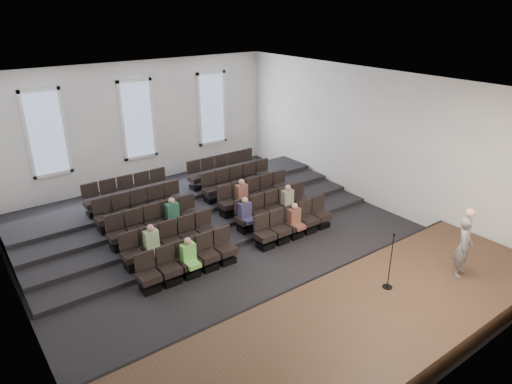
# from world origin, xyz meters

# --- Properties ---
(ground) EXTENTS (14.00, 14.00, 0.00)m
(ground) POSITION_xyz_m (0.00, 0.00, 0.00)
(ground) COLOR black
(ground) RESTS_ON ground
(ceiling) EXTENTS (12.00, 14.00, 0.02)m
(ceiling) POSITION_xyz_m (0.00, 0.00, 5.01)
(ceiling) COLOR white
(ceiling) RESTS_ON ground
(wall_back) EXTENTS (12.00, 0.04, 5.00)m
(wall_back) POSITION_xyz_m (0.00, 7.02, 2.50)
(wall_back) COLOR white
(wall_back) RESTS_ON ground
(wall_front) EXTENTS (12.00, 0.04, 5.00)m
(wall_front) POSITION_xyz_m (0.00, -7.02, 2.50)
(wall_front) COLOR white
(wall_front) RESTS_ON ground
(wall_left) EXTENTS (0.04, 14.00, 5.00)m
(wall_left) POSITION_xyz_m (-6.02, 0.00, 2.50)
(wall_left) COLOR white
(wall_left) RESTS_ON ground
(wall_right) EXTENTS (0.04, 14.00, 5.00)m
(wall_right) POSITION_xyz_m (6.02, 0.00, 2.50)
(wall_right) COLOR white
(wall_right) RESTS_ON ground
(stage) EXTENTS (11.80, 3.60, 0.50)m
(stage) POSITION_xyz_m (0.00, -5.10, 0.25)
(stage) COLOR #422C1C
(stage) RESTS_ON ground
(stage_lip) EXTENTS (11.80, 0.06, 0.52)m
(stage_lip) POSITION_xyz_m (0.00, -3.33, 0.25)
(stage_lip) COLOR black
(stage_lip) RESTS_ON ground
(risers) EXTENTS (11.80, 4.80, 0.60)m
(risers) POSITION_xyz_m (0.00, 3.17, 0.20)
(risers) COLOR black
(risers) RESTS_ON ground
(seating_rows) EXTENTS (6.80, 4.70, 1.67)m
(seating_rows) POSITION_xyz_m (-0.00, 1.54, 0.68)
(seating_rows) COLOR black
(seating_rows) RESTS_ON ground
(windows) EXTENTS (8.44, 0.10, 3.24)m
(windows) POSITION_xyz_m (0.00, 6.95, 2.70)
(windows) COLOR white
(windows) RESTS_ON wall_back
(audience) EXTENTS (5.45, 2.64, 1.10)m
(audience) POSITION_xyz_m (0.10, 0.45, 0.83)
(audience) COLOR #77DB57
(audience) RESTS_ON seating_rows
(speaker) EXTENTS (0.70, 0.58, 1.63)m
(speaker) POSITION_xyz_m (3.42, -5.41, 1.32)
(speaker) COLOR slate
(speaker) RESTS_ON stage
(mic_stand) EXTENTS (0.25, 0.25, 1.52)m
(mic_stand) POSITION_xyz_m (1.44, -4.68, 0.95)
(mic_stand) COLOR black
(mic_stand) RESTS_ON stage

